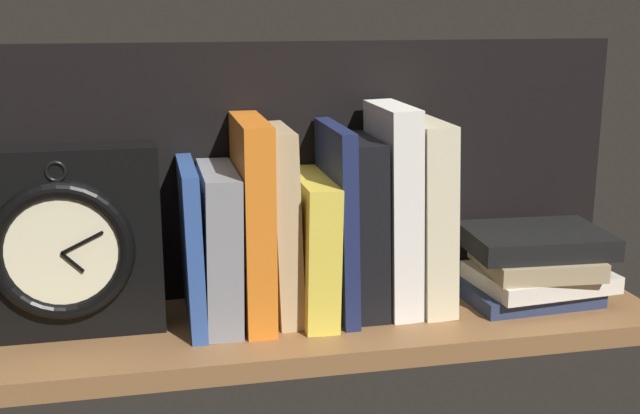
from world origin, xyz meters
TOP-DOWN VIEW (x-y plane):
  - ground_plane at (0.00, 0.00)cm, footprint 87.75×22.58cm
  - back_panel at (0.00, 10.69)cm, footprint 87.75×1.20cm
  - book_blue_modern at (-14.14, 2.00)cm, footprint 2.27×15.52cm
  - book_gray_chess at (-10.83, 2.00)cm, footprint 4.44×15.19cm
  - book_orange_pandolfini at (-6.72, 2.00)cm, footprint 3.49×15.59cm
  - book_tan_shortstories at (-3.20, 2.00)cm, footprint 3.74×12.21cm
  - book_yellow_seinlanguage at (0.55, 2.00)cm, footprint 4.27×16.18cm
  - book_navy_bierce at (3.76, 2.00)cm, footprint 2.52×15.16cm
  - book_black_skeptic at (6.91, 2.00)cm, footprint 4.45×12.60cm
  - book_white_catcher at (11.00, 2.00)cm, footprint 4.50×13.10cm
  - book_cream_twain at (15.21, 2.00)cm, footprint 4.91×13.58cm
  - framed_clock at (-28.66, 1.58)cm, footprint 22.17×7.71cm
  - book_stack_side at (30.01, 0.22)cm, footprint 18.89×14.90cm

SIDE VIEW (x-z plane):
  - ground_plane at x=0.00cm, z-range -2.50..0.00cm
  - book_stack_side at x=30.01cm, z-range 0.20..9.47cm
  - book_yellow_seinlanguage at x=0.55cm, z-range -0.04..17.40cm
  - book_gray_chess at x=-10.83cm, z-range -0.03..18.85cm
  - book_blue_modern at x=-14.14cm, z-range -0.02..19.55cm
  - book_black_skeptic at x=6.91cm, z-range -0.05..21.97cm
  - framed_clock at x=-28.66cm, z-range -0.03..22.14cm
  - book_tan_shortstories at x=-3.20cm, z-range -0.04..23.58cm
  - book_navy_bierce at x=3.76cm, z-range -0.02..23.64cm
  - book_cream_twain at x=15.21cm, z-range -0.06..23.95cm
  - book_orange_pandolfini at x=-6.72cm, z-range 0.00..24.70cm
  - book_white_catcher at x=11.00cm, z-range -0.05..25.92cm
  - back_panel at x=0.00cm, z-range 0.00..33.20cm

